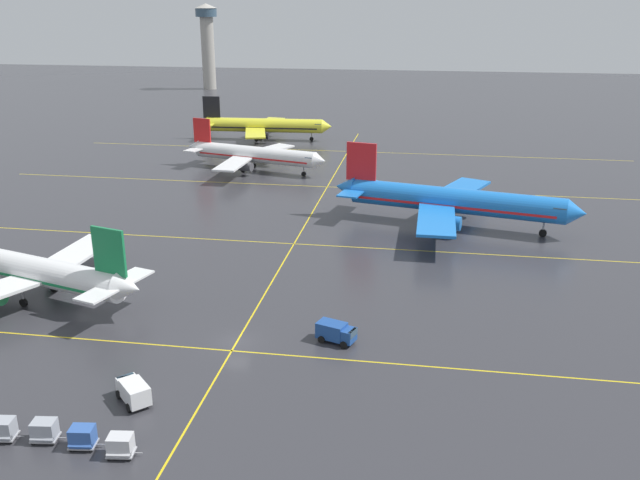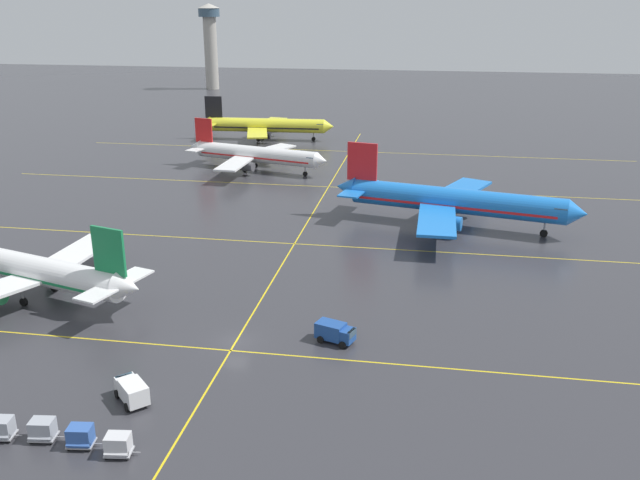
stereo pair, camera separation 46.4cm
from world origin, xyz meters
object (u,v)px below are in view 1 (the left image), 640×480
service_truck_red_van (336,332)px  baggage_cart_row_middle (82,437)px  airliner_third_row (253,154)px  airliner_far_left_stand (263,125)px  baggage_cart_row_fourth (120,445)px  airliner_front_gate (27,269)px  baggage_cart_row_leftmost (2,429)px  baggage_cart_row_second (44,430)px  control_tower (207,39)px  airliner_second_row (452,201)px  service_truck_catering (133,391)px

service_truck_red_van → baggage_cart_row_middle: service_truck_red_van is taller
airliner_third_row → airliner_far_left_stand: airliner_far_left_stand is taller
airliner_third_row → baggage_cart_row_fourth: bearing=-81.9°
airliner_front_gate → baggage_cart_row_leftmost: (13.60, -26.80, -2.67)m
service_truck_red_van → baggage_cart_row_second: bearing=-135.5°
service_truck_red_van → control_tower: size_ratio=0.14×
airliner_second_row → service_truck_red_van: size_ratio=8.85×
baggage_cart_row_middle → service_truck_catering: bearing=79.3°
baggage_cart_row_leftmost → baggage_cart_row_fourth: (10.55, -0.51, 0.00)m
baggage_cart_row_middle → baggage_cart_row_fourth: size_ratio=1.00×
service_truck_catering → baggage_cart_row_middle: service_truck_catering is taller
service_truck_catering → airliner_third_row: bearing=97.4°
airliner_third_row → baggage_cart_row_fourth: (13.60, -95.32, -2.50)m
airliner_second_row → baggage_cart_row_leftmost: airliner_second_row is taller
airliner_far_left_stand → service_truck_catering: airliner_far_left_stand is taller
service_truck_red_van → control_tower: 223.41m
airliner_second_row → service_truck_catering: airliner_second_row is taller
baggage_cart_row_leftmost → airliner_second_row: bearing=59.3°
baggage_cart_row_leftmost → control_tower: size_ratio=0.09×
baggage_cart_row_leftmost → baggage_cart_row_second: size_ratio=1.00×
service_truck_catering → airliner_front_gate: bearing=137.9°
baggage_cart_row_leftmost → baggage_cart_row_middle: bearing=0.4°
airliner_third_row → baggage_cart_row_leftmost: airliner_third_row is taller
baggage_cart_row_fourth → control_tower: (-66.37, 229.33, 18.41)m
airliner_third_row → airliner_far_left_stand: bearing=100.1°
baggage_cart_row_middle → control_tower: size_ratio=0.09×
airliner_far_left_stand → control_tower: 112.20m
baggage_cart_row_middle → baggage_cart_row_fourth: (3.52, -0.56, 0.00)m
airliner_front_gate → baggage_cart_row_fourth: airliner_front_gate is taller
baggage_cart_row_second → airliner_third_row: bearing=94.0°
service_truck_catering → baggage_cart_row_second: bearing=-126.1°
airliner_front_gate → airliner_second_row: size_ratio=0.86×
baggage_cart_row_second → control_tower: 236.74m
control_tower → baggage_cart_row_fourth: bearing=-73.9°
service_truck_catering → baggage_cart_row_fourth: bearing=-73.6°
baggage_cart_row_fourth → control_tower: size_ratio=0.09×
airliner_front_gate → airliner_far_left_stand: (4.60, 101.26, 0.07)m
airliner_second_row → baggage_cart_row_fourth: airliner_second_row is taller
baggage_cart_row_second → airliner_far_left_stand: bearing=95.6°
airliner_far_left_stand → service_truck_catering: bearing=-81.8°
baggage_cart_row_leftmost → baggage_cart_row_fourth: size_ratio=1.00×
service_truck_red_van → baggage_cart_row_leftmost: bearing=-139.4°
airliner_third_row → control_tower: (-52.77, 134.02, 15.91)m
control_tower → airliner_far_left_stand: bearing=-65.1°
airliner_third_row → baggage_cart_row_fourth: size_ratio=11.50×
airliner_third_row → airliner_far_left_stand: size_ratio=0.92×
airliner_far_left_stand → baggage_cart_row_middle: 129.05m
airliner_second_row → baggage_cart_row_second: airliner_second_row is taller
service_truck_red_van → airliner_front_gate: bearing=171.8°
airliner_far_left_stand → service_truck_red_van: bearing=-72.4°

